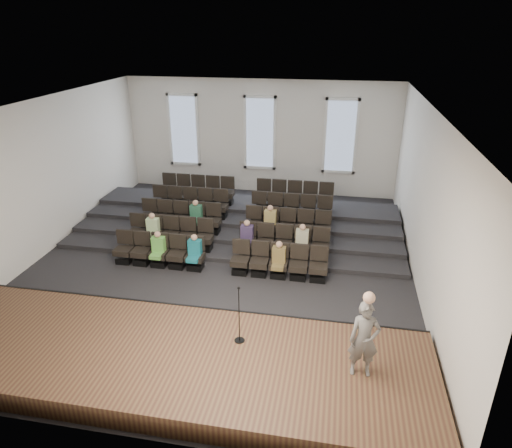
% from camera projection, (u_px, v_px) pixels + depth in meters
% --- Properties ---
extents(ground, '(14.00, 14.00, 0.00)m').
position_uv_depth(ground, '(223.00, 262.00, 14.90)').
color(ground, black).
rests_on(ground, ground).
extents(ceiling, '(12.00, 14.00, 0.02)m').
position_uv_depth(ceiling, '(217.00, 106.00, 12.86)').
color(ceiling, white).
rests_on(ceiling, ground).
extents(wall_back, '(12.00, 0.04, 5.00)m').
position_uv_depth(wall_back, '(260.00, 137.00, 20.19)').
color(wall_back, silver).
rests_on(wall_back, ground).
extents(wall_front, '(12.00, 0.04, 5.00)m').
position_uv_depth(wall_front, '(113.00, 329.00, 7.57)').
color(wall_front, silver).
rests_on(wall_front, ground).
extents(wall_left, '(0.04, 14.00, 5.00)m').
position_uv_depth(wall_left, '(41.00, 178.00, 14.88)').
color(wall_left, silver).
rests_on(wall_left, ground).
extents(wall_right, '(0.04, 14.00, 5.00)m').
position_uv_depth(wall_right, '(426.00, 203.00, 12.88)').
color(wall_right, silver).
rests_on(wall_right, ground).
extents(stage, '(11.80, 3.60, 0.50)m').
position_uv_depth(stage, '(166.00, 360.00, 10.21)').
color(stage, '#4F3922').
rests_on(stage, ground).
extents(stage_lip, '(11.80, 0.06, 0.52)m').
position_uv_depth(stage_lip, '(190.00, 314.00, 11.80)').
color(stage_lip, black).
rests_on(stage_lip, ground).
extents(risers, '(11.80, 4.80, 0.60)m').
position_uv_depth(risers, '(243.00, 219.00, 17.67)').
color(risers, black).
rests_on(risers, ground).
extents(seating_rows, '(6.80, 4.70, 1.67)m').
position_uv_depth(seating_rows, '(233.00, 224.00, 16.00)').
color(seating_rows, black).
rests_on(seating_rows, ground).
extents(windows, '(8.44, 0.10, 3.24)m').
position_uv_depth(windows, '(260.00, 133.00, 20.05)').
color(windows, white).
rests_on(windows, wall_back).
extents(audience, '(5.45, 2.64, 1.10)m').
position_uv_depth(audience, '(224.00, 235.00, 14.85)').
color(audience, '#5FB046').
rests_on(audience, seating_rows).
extents(speaker, '(0.65, 0.46, 1.69)m').
position_uv_depth(speaker, '(364.00, 340.00, 9.14)').
color(speaker, '#5A5855').
rests_on(speaker, stage).
extents(mic_stand, '(0.24, 0.24, 1.44)m').
position_uv_depth(mic_stand, '(239.00, 325.00, 10.25)').
color(mic_stand, black).
rests_on(mic_stand, stage).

